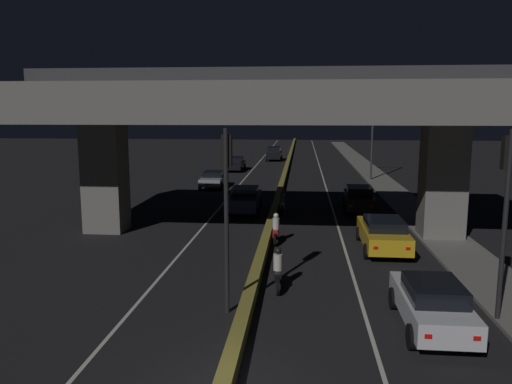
{
  "coord_description": "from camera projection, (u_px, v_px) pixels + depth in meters",
  "views": [
    {
      "loc": [
        1.64,
        -10.0,
        6.18
      ],
      "look_at": [
        -1.0,
        18.43,
        1.55
      ],
      "focal_mm": 35.0,
      "sensor_mm": 36.0,
      "label": 1
    }
  ],
  "objects": [
    {
      "name": "lane_line_left_inner",
      "position": [
        244.0,
        179.0,
        45.7
      ],
      "size": [
        0.12,
        126.0,
        0.0
      ],
      "primitive_type": "cube",
      "color": "beige",
      "rests_on": "ground_plane"
    },
    {
      "name": "lane_line_right_inner",
      "position": [
        324.0,
        180.0,
        45.04
      ],
      "size": [
        0.12,
        126.0,
        0.0
      ],
      "primitive_type": "cube",
      "color": "beige",
      "rests_on": "ground_plane"
    },
    {
      "name": "median_divider",
      "position": [
        284.0,
        178.0,
        45.34
      ],
      "size": [
        0.41,
        126.0,
        0.43
      ],
      "primitive_type": "cube",
      "color": "olive",
      "rests_on": "ground_plane"
    },
    {
      "name": "sidewalk_right",
      "position": [
        394.0,
        193.0,
        37.7
      ],
      "size": [
        2.48,
        126.0,
        0.13
      ],
      "primitive_type": "cube",
      "color": "slate",
      "rests_on": "ground_plane"
    },
    {
      "name": "elevated_overpass",
      "position": [
        269.0,
        110.0,
        24.35
      ],
      "size": [
        24.66,
        9.64,
        8.29
      ],
      "color": "slate",
      "rests_on": "ground_plane"
    },
    {
      "name": "traffic_light_left_of_median",
      "position": [
        227.0,
        189.0,
        14.98
      ],
      "size": [
        0.3,
        0.49,
        5.69
      ],
      "color": "black",
      "rests_on": "ground_plane"
    },
    {
      "name": "traffic_light_right_of_median",
      "position": [
        506.0,
        193.0,
        14.24
      ],
      "size": [
        0.3,
        0.49,
        5.69
      ],
      "color": "black",
      "rests_on": "ground_plane"
    },
    {
      "name": "street_lamp",
      "position": [
        368.0,
        121.0,
        44.08
      ],
      "size": [
        2.82,
        0.32,
        8.99
      ],
      "color": "#2D2D30",
      "rests_on": "ground_plane"
    },
    {
      "name": "car_white_lead",
      "position": [
        432.0,
        303.0,
        14.2
      ],
      "size": [
        1.83,
        4.18,
        1.46
      ],
      "rotation": [
        0.0,
        0.0,
        1.57
      ],
      "color": "silver",
      "rests_on": "ground_plane"
    },
    {
      "name": "car_taxi_yellow_second",
      "position": [
        383.0,
        233.0,
        22.37
      ],
      "size": [
        2.01,
        4.74,
        1.46
      ],
      "rotation": [
        0.0,
        0.0,
        1.57
      ],
      "color": "gold",
      "rests_on": "ground_plane"
    },
    {
      "name": "car_black_third",
      "position": [
        359.0,
        198.0,
        31.1
      ],
      "size": [
        2.0,
        4.48,
        1.58
      ],
      "rotation": [
        0.0,
        0.0,
        1.53
      ],
      "color": "black",
      "rests_on": "ground_plane"
    },
    {
      "name": "car_dark_blue_lead_oncoming",
      "position": [
        245.0,
        199.0,
        30.99
      ],
      "size": [
        1.96,
        4.46,
        1.49
      ],
      "rotation": [
        0.0,
        0.0,
        -1.56
      ],
      "color": "#141938",
      "rests_on": "ground_plane"
    },
    {
      "name": "car_silver_second_oncoming",
      "position": [
        213.0,
        179.0,
        40.79
      ],
      "size": [
        1.95,
        4.17,
        1.32
      ],
      "rotation": [
        0.0,
        0.0,
        -1.55
      ],
      "color": "gray",
      "rests_on": "ground_plane"
    },
    {
      "name": "car_black_third_oncoming",
      "position": [
        235.0,
        164.0,
        52.43
      ],
      "size": [
        1.89,
        4.67,
        1.42
      ],
      "rotation": [
        0.0,
        0.0,
        -1.57
      ],
      "color": "black",
      "rests_on": "ground_plane"
    },
    {
      "name": "car_black_fourth_oncoming",
      "position": [
        274.0,
        153.0,
        63.09
      ],
      "size": [
        1.96,
        3.99,
        1.74
      ],
      "rotation": [
        0.0,
        0.0,
        -1.59
      ],
      "color": "black",
      "rests_on": "ground_plane"
    },
    {
      "name": "motorcycle_black_filtering_near",
      "position": [
        278.0,
        271.0,
        17.48
      ],
      "size": [
        0.34,
        1.88,
        1.49
      ],
      "rotation": [
        0.0,
        0.0,
        1.63
      ],
      "color": "black",
      "rests_on": "ground_plane"
    },
    {
      "name": "motorcycle_red_filtering_mid",
      "position": [
        276.0,
        230.0,
        23.57
      ],
      "size": [
        0.32,
        1.85,
        1.44
      ],
      "rotation": [
        0.0,
        0.0,
        1.56
      ],
      "color": "black",
      "rests_on": "ground_plane"
    },
    {
      "name": "motorcycle_white_filtering_far",
      "position": [
        283.0,
        203.0,
        30.66
      ],
      "size": [
        0.32,
        1.96,
        1.47
      ],
      "rotation": [
        0.0,
        0.0,
        1.58
      ],
      "color": "black",
      "rests_on": "ground_plane"
    }
  ]
}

